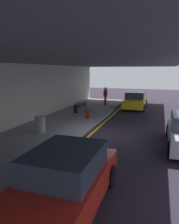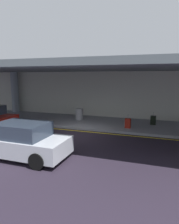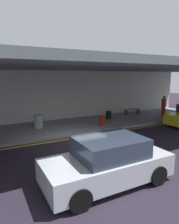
{
  "view_description": "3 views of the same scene",
  "coord_description": "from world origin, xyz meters",
  "px_view_note": "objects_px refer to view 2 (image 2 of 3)",
  "views": [
    {
      "loc": [
        -10.59,
        -2.7,
        3.4
      ],
      "look_at": [
        1.3,
        1.29,
        0.93
      ],
      "focal_mm": 33.97,
      "sensor_mm": 36.0,
      "label": 1
    },
    {
      "loc": [
        4.97,
        -11.12,
        3.4
      ],
      "look_at": [
        0.38,
        1.69,
        1.09
      ],
      "focal_mm": 33.56,
      "sensor_mm": 36.0,
      "label": 2
    },
    {
      "loc": [
        -3.93,
        -9.05,
        3.4
      ],
      "look_at": [
        1.69,
        1.54,
        1.23
      ],
      "focal_mm": 31.98,
      "sensor_mm": 36.0,
      "label": 3
    }
  ],
  "objects_px": {
    "support_column_left_mid": "(15,92)",
    "car_silver": "(21,141)",
    "trash_bin_steel": "(79,114)",
    "suitcase_upright_secondary": "(153,120)",
    "suitcase_upright_primary": "(128,123)"
  },
  "relations": [
    {
      "from": "suitcase_upright_primary",
      "to": "suitcase_upright_secondary",
      "type": "relative_size",
      "value": 1.0
    },
    {
      "from": "support_column_left_mid",
      "to": "car_silver",
      "type": "distance_m",
      "value": 11.53
    },
    {
      "from": "support_column_left_mid",
      "to": "suitcase_upright_primary",
      "type": "relative_size",
      "value": 4.06
    },
    {
      "from": "support_column_left_mid",
      "to": "suitcase_upright_secondary",
      "type": "xyz_separation_m",
      "value": [
        12.35,
        -1.25,
        -1.51
      ]
    },
    {
      "from": "suitcase_upright_primary",
      "to": "suitcase_upright_secondary",
      "type": "xyz_separation_m",
      "value": [
        1.47,
        1.5,
        0.0
      ]
    },
    {
      "from": "car_silver",
      "to": "suitcase_upright_primary",
      "type": "bearing_deg",
      "value": 63.93
    },
    {
      "from": "car_silver",
      "to": "suitcase_upright_secondary",
      "type": "xyz_separation_m",
      "value": [
        4.99,
        7.52,
        -0.25
      ]
    },
    {
      "from": "trash_bin_steel",
      "to": "car_silver",
      "type": "bearing_deg",
      "value": -86.95
    },
    {
      "from": "support_column_left_mid",
      "to": "car_silver",
      "type": "bearing_deg",
      "value": -49.99
    },
    {
      "from": "suitcase_upright_primary",
      "to": "trash_bin_steel",
      "type": "bearing_deg",
      "value": 157.8
    },
    {
      "from": "suitcase_upright_secondary",
      "to": "suitcase_upright_primary",
      "type": "bearing_deg",
      "value": -109.56
    },
    {
      "from": "suitcase_upright_primary",
      "to": "trash_bin_steel",
      "type": "height_order",
      "value": "suitcase_upright_primary"
    },
    {
      "from": "support_column_left_mid",
      "to": "trash_bin_steel",
      "type": "distance_m",
      "value": 7.25
    },
    {
      "from": "car_silver",
      "to": "suitcase_upright_secondary",
      "type": "height_order",
      "value": "car_silver"
    },
    {
      "from": "support_column_left_mid",
      "to": "car_silver",
      "type": "relative_size",
      "value": 0.89
    }
  ]
}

